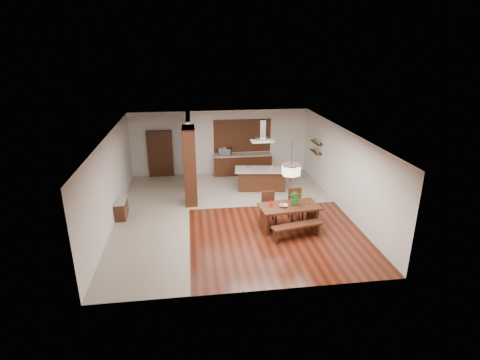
{
  "coord_description": "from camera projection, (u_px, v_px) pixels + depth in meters",
  "views": [
    {
      "loc": [
        -1.32,
        -12.02,
        5.68
      ],
      "look_at": [
        0.3,
        0.0,
        1.25
      ],
      "focal_mm": 28.0,
      "sensor_mm": 36.0,
      "label": 1
    }
  ],
  "objects": [
    {
      "name": "soffit_band",
      "position": [
        231.0,
        134.0,
        12.31
      ],
      "size": [
        8.0,
        9.0,
        0.02
      ],
      "primitive_type": "cube",
      "color": "#37190D",
      "rests_on": "room_shell"
    },
    {
      "name": "partition_stub",
      "position": [
        189.0,
        151.0,
        15.7
      ],
      "size": [
        0.18,
        2.4,
        2.9
      ],
      "primitive_type": "cube",
      "color": "silver",
      "rests_on": "ground"
    },
    {
      "name": "hallway_doorway",
      "position": [
        160.0,
        154.0,
        16.7
      ],
      "size": [
        1.1,
        0.2,
        2.1
      ],
      "primitive_type": "cube",
      "color": "black",
      "rests_on": "ground"
    },
    {
      "name": "hallway_console",
      "position": [
        121.0,
        209.0,
        12.9
      ],
      "size": [
        0.37,
        0.88,
        0.63
      ],
      "primitive_type": "cube",
      "color": "black",
      "rests_on": "ground"
    },
    {
      "name": "rear_counter",
      "position": [
        243.0,
        164.0,
        17.17
      ],
      "size": [
        2.6,
        0.62,
        0.95
      ],
      "color": "black",
      "rests_on": "ground"
    },
    {
      "name": "microwave",
      "position": [
        225.0,
        152.0,
        16.84
      ],
      "size": [
        0.64,
        0.54,
        0.3
      ],
      "primitive_type": "imported",
      "rotation": [
        0.0,
        0.0,
        -0.37
      ],
      "color": "silver",
      "rests_on": "rear_counter"
    },
    {
      "name": "tile_hallway",
      "position": [
        153.0,
        218.0,
        12.95
      ],
      "size": [
        2.5,
        9.0,
        0.01
      ],
      "primitive_type": "cube",
      "color": "#B6A997",
      "rests_on": "ground"
    },
    {
      "name": "dining_table",
      "position": [
        289.0,
        212.0,
        12.06
      ],
      "size": [
        1.99,
        1.15,
        0.79
      ],
      "rotation": [
        0.0,
        0.0,
        0.1
      ],
      "color": "black",
      "rests_on": "ground"
    },
    {
      "name": "room_shell",
      "position": [
        231.0,
        158.0,
        12.59
      ],
      "size": [
        9.0,
        9.04,
        2.92
      ],
      "color": "#3C140B",
      "rests_on": "ground"
    },
    {
      "name": "napkin_cone",
      "position": [
        271.0,
        202.0,
        11.92
      ],
      "size": [
        0.19,
        0.19,
        0.24
      ],
      "primitive_type": "cone",
      "rotation": [
        0.0,
        0.0,
        0.3
      ],
      "color": "#A4130B",
      "rests_on": "dining_table"
    },
    {
      "name": "partition_pier",
      "position": [
        190.0,
        166.0,
        13.74
      ],
      "size": [
        0.45,
        1.0,
        2.9
      ],
      "primitive_type": "cube",
      "color": "black",
      "rests_on": "ground"
    },
    {
      "name": "gold_ornament",
      "position": [
        307.0,
        203.0,
        12.05
      ],
      "size": [
        0.08,
        0.08,
        0.1
      ],
      "primitive_type": "cylinder",
      "rotation": [
        0.0,
        0.0,
        -0.03
      ],
      "color": "gold",
      "rests_on": "dining_table"
    },
    {
      "name": "fruit_bowl",
      "position": [
        283.0,
        206.0,
        11.9
      ],
      "size": [
        0.35,
        0.35,
        0.07
      ],
      "primitive_type": "imported",
      "rotation": [
        0.0,
        0.0,
        -0.41
      ],
      "color": "beige",
      "rests_on": "dining_table"
    },
    {
      "name": "kitchen_window",
      "position": [
        242.0,
        136.0,
        16.98
      ],
      "size": [
        2.6,
        0.08,
        1.5
      ],
      "primitive_type": "cube",
      "color": "olive",
      "rests_on": "room_shell"
    },
    {
      "name": "dining_chair_right",
      "position": [
        296.0,
        205.0,
        12.72
      ],
      "size": [
        0.47,
        0.47,
        1.05
      ],
      "primitive_type": null,
      "rotation": [
        0.0,
        0.0,
        0.02
      ],
      "color": "black",
      "rests_on": "ground"
    },
    {
      "name": "range_hood",
      "position": [
        262.0,
        131.0,
        14.66
      ],
      "size": [
        0.9,
        0.55,
        0.87
      ],
      "primitive_type": null,
      "color": "silver",
      "rests_on": "room_shell"
    },
    {
      "name": "pendant_lantern",
      "position": [
        292.0,
        162.0,
        11.49
      ],
      "size": [
        0.64,
        0.64,
        1.31
      ],
      "primitive_type": null,
      "color": "beige",
      "rests_on": "room_shell"
    },
    {
      "name": "shelf_lower",
      "position": [
        316.0,
        152.0,
        15.73
      ],
      "size": [
        0.26,
        0.9,
        0.04
      ],
      "primitive_type": "cube",
      "color": "black",
      "rests_on": "room_shell"
    },
    {
      "name": "island_cup",
      "position": [
        272.0,
        168.0,
        15.16
      ],
      "size": [
        0.15,
        0.15,
        0.09
      ],
      "primitive_type": "imported",
      "rotation": [
        0.0,
        0.0,
        0.33
      ],
      "color": "white",
      "rests_on": "kitchen_island"
    },
    {
      "name": "dining_bench",
      "position": [
        296.0,
        231.0,
        11.56
      ],
      "size": [
        1.66,
        0.69,
        0.46
      ],
      "primitive_type": null,
      "rotation": [
        0.0,
        0.0,
        0.22
      ],
      "color": "black",
      "rests_on": "ground"
    },
    {
      "name": "shelf_upper",
      "position": [
        316.0,
        143.0,
        15.59
      ],
      "size": [
        0.26,
        0.9,
        0.04
      ],
      "primitive_type": "cube",
      "color": "black",
      "rests_on": "room_shell"
    },
    {
      "name": "foliage_plant",
      "position": [
        296.0,
        197.0,
        11.99
      ],
      "size": [
        0.49,
        0.43,
        0.52
      ],
      "primitive_type": "imported",
      "rotation": [
        0.0,
        0.0,
        -0.06
      ],
      "color": "#276B23",
      "rests_on": "dining_table"
    },
    {
      "name": "tile_kitchen",
      "position": [
        254.0,
        187.0,
        15.78
      ],
      "size": [
        5.5,
        4.0,
        0.01
      ],
      "primitive_type": "cube",
      "color": "#B6A997",
      "rests_on": "ground"
    },
    {
      "name": "kitchen_island",
      "position": [
        262.0,
        179.0,
        15.34
      ],
      "size": [
        2.28,
        1.24,
        0.9
      ],
      "rotation": [
        0.0,
        0.0,
        -0.14
      ],
      "color": "black",
      "rests_on": "ground"
    },
    {
      "name": "dining_chair_left",
      "position": [
        269.0,
        208.0,
        12.51
      ],
      "size": [
        0.49,
        0.49,
        1.03
      ],
      "primitive_type": null,
      "rotation": [
        0.0,
        0.0,
        0.07
      ],
      "color": "black",
      "rests_on": "ground"
    }
  ]
}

